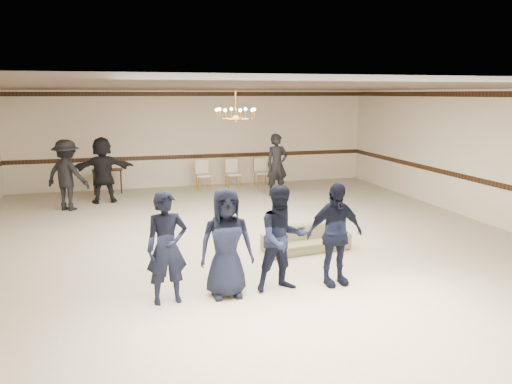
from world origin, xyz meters
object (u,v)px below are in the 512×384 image
adult_left (67,175)px  adult_mid (103,170)px  adult_right (277,165)px  banquet_chair_left (203,175)px  banquet_chair_right (262,172)px  chandelier (236,104)px  banquet_chair_mid (233,174)px  settee (306,238)px  console_table (108,181)px  boy_c (282,239)px  boy_a (167,248)px  boy_d (335,234)px  boy_b (226,243)px

adult_left → adult_mid: size_ratio=1.00×
adult_right → adult_mid: bearing=168.1°
banquet_chair_left → banquet_chair_right: size_ratio=1.00×
adult_right → chandelier: bearing=-127.9°
adult_left → banquet_chair_mid: size_ratio=1.98×
chandelier → settee: size_ratio=0.55×
banquet_chair_right → console_table: bearing=-178.8°
adult_right → console_table: size_ratio=2.09×
banquet_chair_mid → console_table: size_ratio=1.06×
chandelier → console_table: size_ratio=1.03×
boy_c → banquet_chair_left: bearing=83.9°
boy_a → boy_d: same height
adult_right → banquet_chair_right: size_ratio=1.98×
boy_b → adult_left: 7.41m
settee → adult_left: adult_left is taller
adult_right → banquet_chair_mid: bearing=115.1°
boy_b → banquet_chair_right: size_ratio=1.77×
boy_c → adult_left: bearing=114.2°
boy_b → adult_mid: adult_mid is taller
boy_c → banquet_chair_mid: boy_c is taller
boy_a → banquet_chair_right: boy_a is taller
boy_b → console_table: 9.14m
settee → banquet_chair_mid: (0.09, 6.93, 0.23)m
chandelier → console_table: 6.62m
adult_right → console_table: 5.37m
banquet_chair_mid → console_table: bearing=172.5°
banquet_chair_mid → console_table: (-4.00, 0.20, -0.10)m
banquet_chair_mid → boy_d: bearing=-96.5°
settee → adult_mid: size_ratio=0.90×
boy_a → adult_right: adult_right is taller
boy_c → adult_mid: (-2.89, 7.52, 0.10)m
boy_a → chandelier: bearing=56.3°
adult_mid → banquet_chair_mid: bearing=-168.1°
adult_mid → banquet_chair_left: (3.08, 1.20, -0.47)m
chandelier → console_table: chandelier is taller
banquet_chair_mid → adult_right: bearing=-62.1°
banquet_chair_mid → console_table: 4.01m
adult_mid → console_table: (0.08, 1.40, -0.57)m
console_table → adult_mid: bearing=-97.7°
boy_a → boy_b: same height
adult_left → console_table: bearing=-84.5°
banquet_chair_left → boy_c: bearing=-91.4°
boy_c → boy_d: same height
boy_b → adult_left: (-2.89, 6.82, 0.10)m
boy_d → banquet_chair_mid: bearing=83.4°
boy_c → settee: 2.19m
boy_a → adult_left: size_ratio=0.89×
boy_a → settee: 3.47m
boy_b → settee: 2.76m
chandelier → boy_c: chandelier is taller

